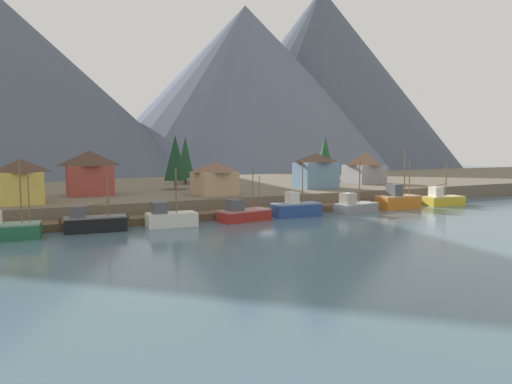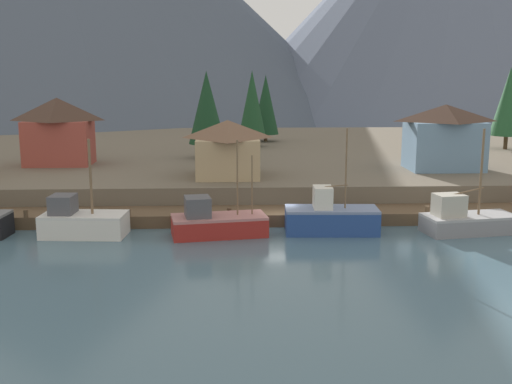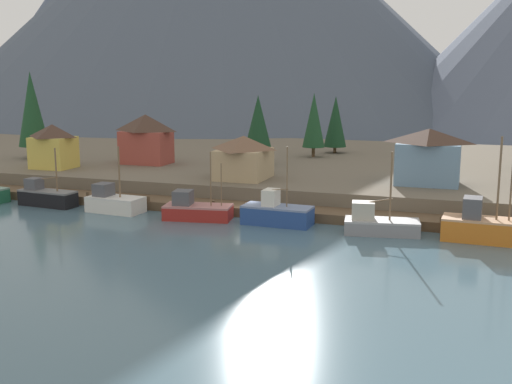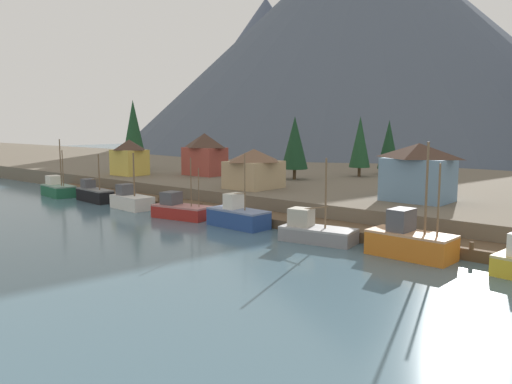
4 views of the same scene
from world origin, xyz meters
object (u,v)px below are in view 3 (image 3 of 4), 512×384
fishing_boat_white (114,202)px  conifer_mid_left (258,124)px  fishing_boat_red (196,210)px  fishing_boat_grey (379,224)px  house_tan (244,157)px  house_red (146,139)px  house_blue (428,156)px  conifer_mid_right (335,121)px  fishing_boat_blue (277,213)px  conifer_near_right (32,109)px  conifer_near_left (314,120)px  fishing_boat_black (47,197)px  house_yellow (53,146)px  fishing_boat_orange (481,226)px

fishing_boat_white → conifer_mid_left: conifer_mid_left is taller
fishing_boat_red → fishing_boat_grey: bearing=-9.1°
fishing_boat_red → house_tan: house_tan is taller
house_red → house_tan: size_ratio=1.01×
house_blue → conifer_mid_right: conifer_mid_right is taller
fishing_boat_white → house_tan: size_ratio=1.06×
house_blue → conifer_mid_left: bearing=158.8°
fishing_boat_grey → fishing_boat_blue: bearing=168.3°
house_red → conifer_near_right: size_ratio=0.54×
conifer_near_left → conifer_mid_left: size_ratio=1.00×
conifer_mid_right → conifer_near_left: bearing=-109.2°
fishing_boat_red → house_blue: house_blue is taller
house_blue → conifer_mid_right: size_ratio=0.81×
conifer_near_right → house_blue: bearing=-4.5°
conifer_near_right → fishing_boat_white: bearing=-37.4°
fishing_boat_black → fishing_boat_grey: bearing=4.3°
house_yellow → conifer_mid_right: 43.95m
fishing_boat_black → house_tan: house_tan is taller
fishing_boat_black → fishing_boat_white: bearing=3.3°
fishing_boat_blue → conifer_near_left: size_ratio=0.82×
fishing_boat_orange → conifer_near_left: size_ratio=0.99×
house_yellow → conifer_mid_left: conifer_mid_left is taller
fishing_boat_grey → house_blue: bearing=68.7°
fishing_boat_white → conifer_near_left: conifer_near_left is taller
house_blue → conifer_near_left: size_ratio=0.76×
fishing_boat_white → conifer_mid_right: size_ratio=0.80×
conifer_mid_right → house_yellow: bearing=-138.5°
house_yellow → fishing_boat_orange: bearing=-12.1°
fishing_boat_black → fishing_boat_blue: bearing=4.9°
fishing_boat_red → conifer_near_right: size_ratio=0.57×
fishing_boat_white → conifer_mid_left: size_ratio=0.75×
fishing_boat_orange → conifer_mid_left: 39.30m
house_tan → house_yellow: house_yellow is taller
house_red → conifer_near_right: conifer_near_right is taller
fishing_boat_grey → conifer_mid_left: (-20.72, 24.80, 7.21)m
fishing_boat_white → house_red: (-6.71, 19.97, 5.01)m
house_yellow → conifer_near_right: bearing=139.8°
conifer_near_right → fishing_boat_orange: bearing=-17.0°
house_red → conifer_mid_right: size_ratio=0.76×
house_blue → conifer_near_left: bearing=133.2°
house_blue → house_yellow: house_blue is taller
house_tan → fishing_boat_black: bearing=-150.1°
house_blue → house_yellow: size_ratio=1.25×
house_blue → conifer_near_right: (-58.62, 4.60, 4.15)m
fishing_boat_black → fishing_boat_white: fishing_boat_white is taller
conifer_near_right → conifer_mid_right: bearing=26.7°
house_tan → fishing_boat_red: bearing=-94.2°
house_blue → house_red: bearing=173.0°
fishing_boat_black → fishing_boat_blue: fishing_boat_blue is taller
fishing_boat_grey → house_tan: (-18.37, 12.35, 4.20)m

